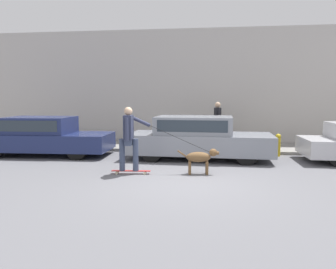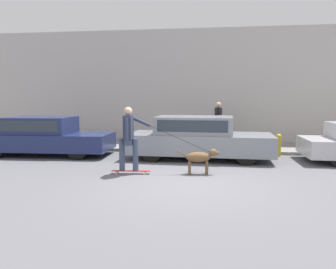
% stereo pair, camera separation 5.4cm
% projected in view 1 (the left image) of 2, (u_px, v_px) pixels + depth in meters
% --- Properties ---
extents(ground_plane, '(36.00, 36.00, 0.00)m').
position_uv_depth(ground_plane, '(185.00, 183.00, 7.56)').
color(ground_plane, slate).
extents(back_wall, '(32.00, 0.30, 4.84)m').
position_uv_depth(back_wall, '(197.00, 87.00, 13.92)').
color(back_wall, '#B2ADA8').
rests_on(back_wall, ground_plane).
extents(sidewalk_curb, '(30.00, 2.39, 0.11)m').
position_uv_depth(sidewalk_curb, '(195.00, 147.00, 12.84)').
color(sidewalk_curb, gray).
rests_on(sidewalk_curb, ground_plane).
extents(parked_car_0, '(4.53, 1.85, 1.32)m').
position_uv_depth(parked_car_0, '(44.00, 137.00, 11.20)').
color(parked_car_0, black).
rests_on(parked_car_0, ground_plane).
extents(parked_car_1, '(4.63, 1.99, 1.37)m').
position_uv_depth(parked_car_1, '(198.00, 138.00, 10.54)').
color(parked_car_1, black).
rests_on(parked_car_1, ground_plane).
extents(dog, '(1.07, 0.32, 0.67)m').
position_uv_depth(dog, '(200.00, 157.00, 8.41)').
color(dog, brown).
rests_on(dog, ground_plane).
extents(skateboarder, '(2.61, 0.59, 1.73)m').
position_uv_depth(skateboarder, '(129.00, 136.00, 8.37)').
color(skateboarder, beige).
rests_on(skateboarder, ground_plane).
extents(pedestrian_with_bag, '(0.28, 0.64, 1.69)m').
position_uv_depth(pedestrian_with_bag, '(218.00, 121.00, 12.82)').
color(pedestrian_with_bag, brown).
rests_on(pedestrian_with_bag, sidewalk_curb).
extents(fire_hydrant, '(0.18, 0.18, 0.76)m').
position_uv_depth(fire_hydrant, '(278.00, 144.00, 11.01)').
color(fire_hydrant, gold).
rests_on(fire_hydrant, ground_plane).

